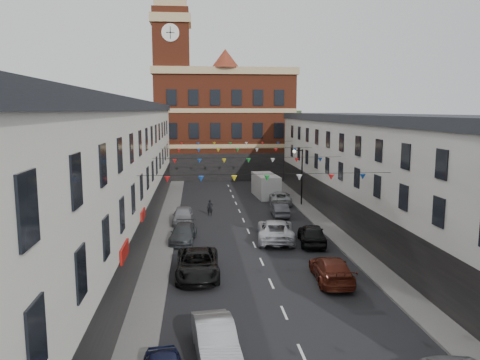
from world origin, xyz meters
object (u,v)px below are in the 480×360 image
object	(u,v)px
car_left_b	(215,340)
white_van	(266,186)
car_left_d	(183,233)
moving_car	(275,230)
pedestrian	(210,208)
car_right_c	(331,269)
car_right_e	(280,210)
car_right_f	(280,198)
car_left_c	(198,264)
street_lamp	(300,169)
car_left_e	(183,215)
car_right_d	(312,234)

from	to	relation	value
car_left_b	white_van	size ratio (longest dim) A/B	0.76
car_left_d	moving_car	world-z (taller)	moving_car
white_van	pedestrian	size ratio (longest dim) A/B	3.88
car_right_c	moving_car	bearing A→B (deg)	-74.76
car_right_c	car_right_e	bearing A→B (deg)	-86.05
moving_car	car_right_f	bearing A→B (deg)	-94.28
car_left_c	pedestrian	distance (m)	16.61
car_right_f	white_van	size ratio (longest dim) A/B	0.82
street_lamp	car_right_e	world-z (taller)	street_lamp
street_lamp	car_right_f	size ratio (longest dim) A/B	1.23
pedestrian	moving_car	bearing A→B (deg)	-56.69
car_left_c	car_left_e	distance (m)	13.68
car_left_e	car_right_f	world-z (taller)	car_left_e
street_lamp	car_left_c	distance (m)	23.28
car_left_e	car_right_e	xyz separation A→B (m)	(9.10, 1.91, -0.10)
car_right_c	pedestrian	world-z (taller)	pedestrian
car_left_c	car_right_c	distance (m)	8.03
car_right_e	car_right_f	world-z (taller)	car_right_f
car_right_c	car_left_c	bearing A→B (deg)	-7.26
street_lamp	white_van	bearing A→B (deg)	116.39
car_right_d	moving_car	size ratio (longest dim) A/B	0.78
car_left_d	car_right_e	xyz separation A→B (m)	(8.94, 7.75, -0.00)
car_left_e	moving_car	size ratio (longest dim) A/B	0.75
car_left_b	car_right_f	world-z (taller)	car_left_b
car_left_b	car_left_d	size ratio (longest dim) A/B	1.00
car_right_e	car_right_f	bearing A→B (deg)	-98.44
car_left_b	car_right_e	world-z (taller)	car_left_b
car_left_e	pedestrian	xyz separation A→B (m)	(2.50, 2.93, 0.01)
car_left_c	car_left_d	distance (m)	7.85
pedestrian	car_right_d	bearing A→B (deg)	-49.33
car_right_f	car_left_b	bearing A→B (deg)	82.08
car_right_d	moving_car	distance (m)	2.88
car_right_c	car_right_e	xyz separation A→B (m)	(0.00, 17.09, -0.07)
car_left_b	moving_car	distance (m)	17.87
moving_car	street_lamp	bearing A→B (deg)	-102.71
pedestrian	street_lamp	bearing A→B (deg)	27.29
car_right_f	car_left_d	bearing A→B (deg)	60.86
car_right_c	car_right_d	bearing A→B (deg)	-91.61
car_right_d	street_lamp	bearing A→B (deg)	-91.77
car_left_b	car_right_c	bearing A→B (deg)	42.22
car_left_b	white_van	bearing A→B (deg)	72.37
car_right_d	car_right_f	size ratio (longest dim) A/B	0.95
car_right_c	car_right_e	world-z (taller)	car_right_c
street_lamp	pedestrian	world-z (taller)	street_lamp
street_lamp	pedestrian	distance (m)	10.75
car_left_c	car_left_e	size ratio (longest dim) A/B	1.26
car_left_b	car_right_e	xyz separation A→B (m)	(7.20, 25.11, -0.10)
car_right_e	car_right_d	bearing A→B (deg)	96.81
car_right_d	car_left_e	bearing A→B (deg)	-30.27
street_lamp	car_right_e	bearing A→B (deg)	-121.35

